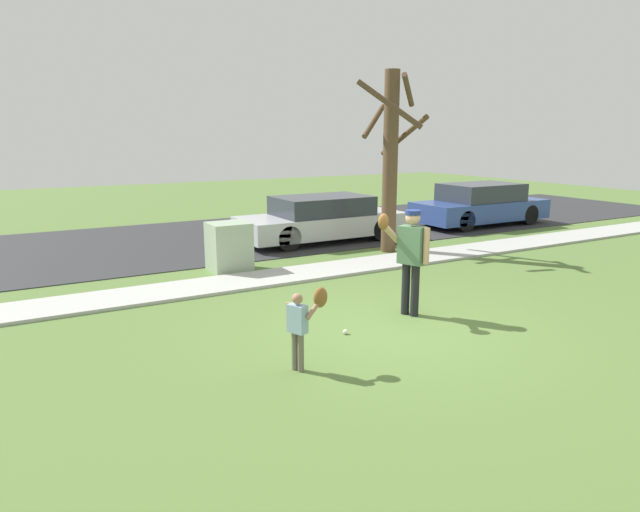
{
  "coord_description": "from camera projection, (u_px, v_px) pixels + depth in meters",
  "views": [
    {
      "loc": [
        -4.98,
        -6.54,
        2.9
      ],
      "look_at": [
        -0.66,
        1.04,
        1.0
      ],
      "focal_mm": 31.55,
      "sensor_mm": 36.0,
      "label": 1
    }
  ],
  "objects": [
    {
      "name": "ground_plane",
      "position": [
        288.0,
        278.0,
        11.55
      ],
      "size": [
        48.0,
        48.0,
        0.0
      ],
      "primitive_type": "plane",
      "color": "#567538"
    },
    {
      "name": "sidewalk_strip",
      "position": [
        286.0,
        276.0,
        11.63
      ],
      "size": [
        36.0,
        1.2,
        0.06
      ],
      "primitive_type": "cube",
      "color": "#B2B2AD",
      "rests_on": "ground"
    },
    {
      "name": "road_surface",
      "position": [
        208.0,
        238.0,
        15.88
      ],
      "size": [
        36.0,
        6.8,
        0.02
      ],
      "primitive_type": "cube",
      "color": "#2D2D30",
      "rests_on": "ground"
    },
    {
      "name": "person_adult",
      "position": [
        410.0,
        251.0,
        8.96
      ],
      "size": [
        0.83,
        0.57,
        1.73
      ],
      "rotation": [
        0.0,
        0.0,
        -2.76
      ],
      "color": "black",
      "rests_on": "ground"
    },
    {
      "name": "person_child",
      "position": [
        304.0,
        318.0,
        6.93
      ],
      "size": [
        0.54,
        0.33,
        1.05
      ],
      "rotation": [
        0.0,
        0.0,
        0.38
      ],
      "color": "#6B6656",
      "rests_on": "ground"
    },
    {
      "name": "baseball",
      "position": [
        345.0,
        332.0,
        8.3
      ],
      "size": [
        0.07,
        0.07,
        0.07
      ],
      "primitive_type": "sphere",
      "color": "white",
      "rests_on": "ground"
    },
    {
      "name": "utility_cabinet",
      "position": [
        229.0,
        247.0,
        12.08
      ],
      "size": [
        0.84,
        0.78,
        1.05
      ],
      "primitive_type": "cube",
      "color": "#9EB293",
      "rests_on": "ground"
    },
    {
      "name": "street_tree_near",
      "position": [
        391.0,
        157.0,
        13.68
      ],
      "size": [
        1.84,
        1.88,
        4.39
      ],
      "color": "brown",
      "rests_on": "ground"
    },
    {
      "name": "parked_sedan_silver",
      "position": [
        322.0,
        219.0,
        15.36
      ],
      "size": [
        4.6,
        1.8,
        1.23
      ],
      "rotation": [
        0.0,
        0.0,
        3.14
      ],
      "color": "silver",
      "rests_on": "road_surface"
    },
    {
      "name": "parked_wagon_blue",
      "position": [
        480.0,
        205.0,
        18.11
      ],
      "size": [
        4.5,
        1.8,
        1.33
      ],
      "rotation": [
        0.0,
        0.0,
        3.14
      ],
      "color": "#2D478C",
      "rests_on": "road_surface"
    }
  ]
}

